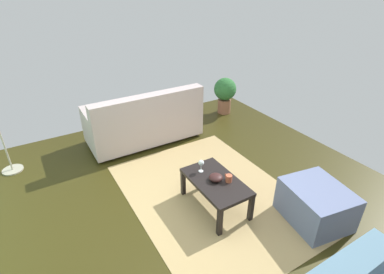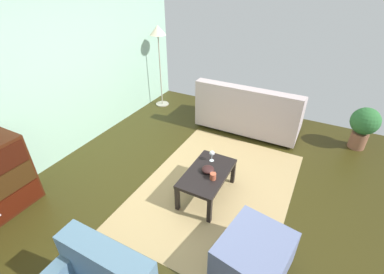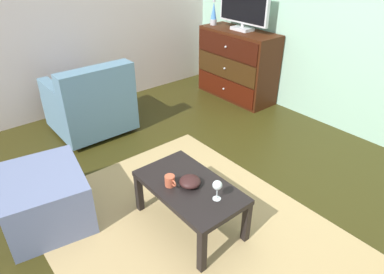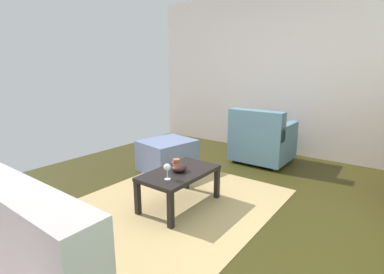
{
  "view_description": "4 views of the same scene",
  "coord_description": "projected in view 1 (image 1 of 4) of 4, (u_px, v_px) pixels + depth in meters",
  "views": [
    {
      "loc": [
        -2.19,
        1.51,
        2.48
      ],
      "look_at": [
        0.25,
        0.05,
        0.91
      ],
      "focal_mm": 27.56,
      "sensor_mm": 36.0,
      "label": 1
    },
    {
      "loc": [
        -2.4,
        -1.18,
        2.56
      ],
      "look_at": [
        -0.11,
        0.01,
        0.94
      ],
      "focal_mm": 25.07,
      "sensor_mm": 36.0,
      "label": 2
    },
    {
      "loc": [
        1.58,
        -1.39,
        1.97
      ],
      "look_at": [
        -0.15,
        0.03,
        0.66
      ],
      "focal_mm": 31.67,
      "sensor_mm": 36.0,
      "label": 3
    },
    {
      "loc": [
        2.18,
        1.64,
        1.42
      ],
      "look_at": [
        -0.04,
        -0.02,
        0.75
      ],
      "focal_mm": 26.61,
      "sensor_mm": 36.0,
      "label": 4
    }
  ],
  "objects": [
    {
      "name": "wine_glass",
      "position": [
        201.0,
        163.0,
        3.52
      ],
      "size": [
        0.07,
        0.07,
        0.16
      ],
      "color": "silver",
      "rests_on": "coffee_table"
    },
    {
      "name": "coffee_table",
      "position": [
        216.0,
        184.0,
        3.44
      ],
      "size": [
        0.85,
        0.49,
        0.39
      ],
      "color": "black",
      "rests_on": "ground_plane"
    },
    {
      "name": "area_rug",
      "position": [
        211.0,
        196.0,
        3.76
      ],
      "size": [
        2.6,
        1.9,
        0.01
      ],
      "primitive_type": "cube",
      "color": "tan",
      "rests_on": "ground_plane"
    },
    {
      "name": "mug",
      "position": [
        229.0,
        178.0,
        3.38
      ],
      "size": [
        0.11,
        0.08,
        0.08
      ],
      "color": "#BB5539",
      "rests_on": "coffee_table"
    },
    {
      "name": "ottoman",
      "position": [
        316.0,
        204.0,
        3.31
      ],
      "size": [
        0.79,
        0.71,
        0.43
      ],
      "primitive_type": "cube",
      "rotation": [
        0.0,
        0.0,
        -0.17
      ],
      "color": "slate",
      "rests_on": "ground_plane"
    },
    {
      "name": "bowl_decorative",
      "position": [
        216.0,
        177.0,
        3.4
      ],
      "size": [
        0.16,
        0.16,
        0.07
      ],
      "primitive_type": "ellipsoid",
      "color": "#321918",
      "rests_on": "coffee_table"
    },
    {
      "name": "potted_plant",
      "position": [
        225.0,
        92.0,
        5.83
      ],
      "size": [
        0.44,
        0.44,
        0.72
      ],
      "color": "brown",
      "rests_on": "ground_plane"
    },
    {
      "name": "couch_large",
      "position": [
        145.0,
        122.0,
        4.85
      ],
      "size": [
        0.85,
        1.82,
        0.9
      ],
      "color": "#332319",
      "rests_on": "ground_plane"
    },
    {
      "name": "ground_plane",
      "position": [
        207.0,
        212.0,
        3.53
      ],
      "size": [
        5.75,
        5.08,
        0.05
      ],
      "primitive_type": "cube",
      "color": "#322D0F"
    }
  ]
}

